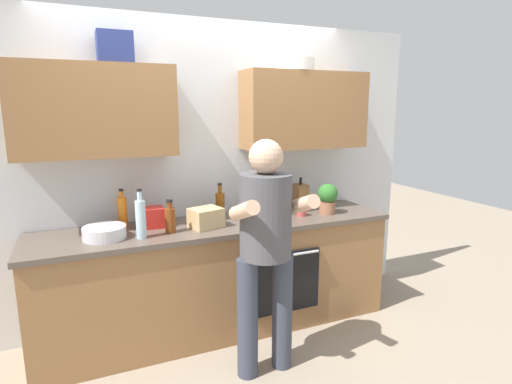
{
  "coord_description": "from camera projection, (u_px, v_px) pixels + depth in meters",
  "views": [
    {
      "loc": [
        -1.0,
        -3.01,
        1.8
      ],
      "look_at": [
        0.27,
        -0.1,
        1.15
      ],
      "focal_mm": 29.07,
      "sensor_mm": 36.0,
      "label": 1
    }
  ],
  "objects": [
    {
      "name": "ground_plane",
      "position": [
        222.0,
        327.0,
        3.45
      ],
      "size": [
        12.0,
        12.0,
        0.0
      ],
      "primitive_type": "plane",
      "color": "gray"
    },
    {
      "name": "back_wall_unit",
      "position": [
        208.0,
        146.0,
        3.4
      ],
      "size": [
        4.0,
        0.39,
        2.5
      ],
      "color": "silver",
      "rests_on": "ground"
    },
    {
      "name": "counter",
      "position": [
        221.0,
        277.0,
        3.36
      ],
      "size": [
        2.84,
        0.67,
        0.9
      ],
      "color": "olive",
      "rests_on": "ground"
    },
    {
      "name": "person_standing",
      "position": [
        266.0,
        240.0,
        2.7
      ],
      "size": [
        0.49,
        0.45,
        1.61
      ],
      "color": "#383D4C",
      "rests_on": "ground"
    },
    {
      "name": "bottle_soy",
      "position": [
        280.0,
        203.0,
        3.48
      ],
      "size": [
        0.05,
        0.05,
        0.26
      ],
      "color": "black",
      "rests_on": "counter"
    },
    {
      "name": "bottle_vinegar",
      "position": [
        170.0,
        219.0,
        3.02
      ],
      "size": [
        0.08,
        0.08,
        0.25
      ],
      "color": "brown",
      "rests_on": "counter"
    },
    {
      "name": "bottle_syrup",
      "position": [
        220.0,
        205.0,
        3.41
      ],
      "size": [
        0.07,
        0.07,
        0.29
      ],
      "color": "#8C4C14",
      "rests_on": "counter"
    },
    {
      "name": "bottle_juice",
      "position": [
        122.0,
        212.0,
        3.12
      ],
      "size": [
        0.07,
        0.07,
        0.3
      ],
      "color": "orange",
      "rests_on": "counter"
    },
    {
      "name": "bottle_water",
      "position": [
        141.0,
        218.0,
        2.88
      ],
      "size": [
        0.07,
        0.07,
        0.35
      ],
      "color": "silver",
      "rests_on": "counter"
    },
    {
      "name": "cup_stoneware",
      "position": [
        251.0,
        220.0,
        3.19
      ],
      "size": [
        0.07,
        0.07,
        0.09
      ],
      "primitive_type": "cylinder",
      "color": "slate",
      "rests_on": "counter"
    },
    {
      "name": "cup_tea",
      "position": [
        255.0,
        207.0,
        3.57
      ],
      "size": [
        0.09,
        0.09,
        0.11
      ],
      "primitive_type": "cylinder",
      "color": "#33598C",
      "rests_on": "counter"
    },
    {
      "name": "cup_ceramic",
      "position": [
        301.0,
        210.0,
        3.49
      ],
      "size": [
        0.08,
        0.08,
        0.1
      ],
      "primitive_type": "cylinder",
      "color": "#BF4C47",
      "rests_on": "counter"
    },
    {
      "name": "mixing_bowl",
      "position": [
        104.0,
        232.0,
        2.89
      ],
      "size": [
        0.3,
        0.3,
        0.09
      ],
      "primitive_type": "cylinder",
      "color": "silver",
      "rests_on": "counter"
    },
    {
      "name": "knife_block",
      "position": [
        300.0,
        197.0,
        3.67
      ],
      "size": [
        0.1,
        0.14,
        0.29
      ],
      "color": "brown",
      "rests_on": "counter"
    },
    {
      "name": "potted_herb",
      "position": [
        328.0,
        197.0,
        3.55
      ],
      "size": [
        0.17,
        0.17,
        0.26
      ],
      "color": "#9E6647",
      "rests_on": "counter"
    },
    {
      "name": "grocery_bag_bread",
      "position": [
        206.0,
        218.0,
        3.15
      ],
      "size": [
        0.27,
        0.24,
        0.15
      ],
      "primitive_type": "cube",
      "rotation": [
        0.0,
        0.0,
        0.27
      ],
      "color": "tan",
      "rests_on": "counter"
    },
    {
      "name": "grocery_bag_crisps",
      "position": [
        152.0,
        217.0,
        3.16
      ],
      "size": [
        0.18,
        0.16,
        0.15
      ],
      "primitive_type": "cube",
      "rotation": [
        0.0,
        0.0,
        -0.07
      ],
      "color": "red",
      "rests_on": "counter"
    }
  ]
}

